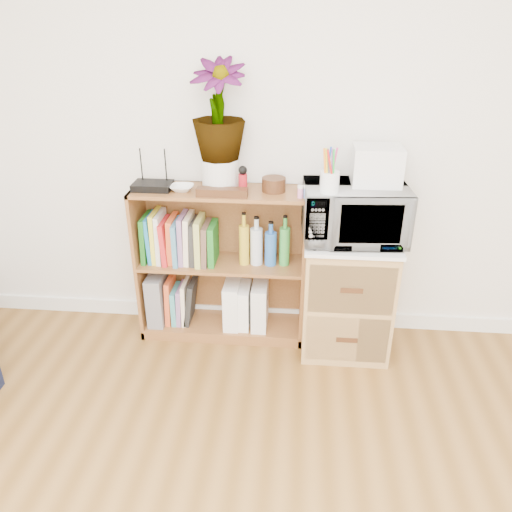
# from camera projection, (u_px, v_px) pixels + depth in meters

# --- Properties ---
(skirting_board) EXTENTS (4.00, 0.02, 0.10)m
(skirting_board) POSITION_uv_depth(u_px,v_px,m) (279.00, 315.00, 3.29)
(skirting_board) COLOR white
(skirting_board) RESTS_ON ground
(bookshelf) EXTENTS (1.00, 0.30, 0.95)m
(bookshelf) POSITION_uv_depth(u_px,v_px,m) (222.00, 265.00, 3.01)
(bookshelf) COLOR brown
(bookshelf) RESTS_ON ground
(wicker_unit) EXTENTS (0.50, 0.45, 0.70)m
(wicker_unit) POSITION_uv_depth(u_px,v_px,m) (346.00, 295.00, 2.94)
(wicker_unit) COLOR #9E7542
(wicker_unit) RESTS_ON ground
(microwave) EXTENTS (0.57, 0.41, 0.30)m
(microwave) POSITION_uv_depth(u_px,v_px,m) (354.00, 213.00, 2.70)
(microwave) COLOR white
(microwave) RESTS_ON wicker_unit
(pen_cup) EXTENTS (0.10, 0.10, 0.11)m
(pen_cup) POSITION_uv_depth(u_px,v_px,m) (329.00, 182.00, 2.52)
(pen_cup) COLOR white
(pen_cup) RESTS_ON microwave
(small_appliance) EXTENTS (0.25, 0.21, 0.20)m
(small_appliance) POSITION_uv_depth(u_px,v_px,m) (377.00, 165.00, 2.62)
(small_appliance) COLOR silver
(small_appliance) RESTS_ON microwave
(router) EXTENTS (0.22, 0.15, 0.04)m
(router) POSITION_uv_depth(u_px,v_px,m) (153.00, 186.00, 2.80)
(router) COLOR black
(router) RESTS_ON bookshelf
(white_bowl) EXTENTS (0.13, 0.13, 0.03)m
(white_bowl) POSITION_uv_depth(u_px,v_px,m) (182.00, 188.00, 2.78)
(white_bowl) COLOR white
(white_bowl) RESTS_ON bookshelf
(plant_pot) EXTENTS (0.20, 0.20, 0.17)m
(plant_pot) POSITION_uv_depth(u_px,v_px,m) (220.00, 174.00, 2.78)
(plant_pot) COLOR silver
(plant_pot) RESTS_ON bookshelf
(potted_plant) EXTENTS (0.29, 0.29, 0.52)m
(potted_plant) POSITION_uv_depth(u_px,v_px,m) (218.00, 110.00, 2.62)
(potted_plant) COLOR #2F7633
(potted_plant) RESTS_ON plant_pot
(trinket_box) EXTENTS (0.28, 0.07, 0.04)m
(trinket_box) POSITION_uv_depth(u_px,v_px,m) (222.00, 192.00, 2.70)
(trinket_box) COLOR #351D0E
(trinket_box) RESTS_ON bookshelf
(kokeshi_doll) EXTENTS (0.05, 0.05, 0.11)m
(kokeshi_doll) POSITION_uv_depth(u_px,v_px,m) (243.00, 184.00, 2.73)
(kokeshi_doll) COLOR maroon
(kokeshi_doll) RESTS_ON bookshelf
(wooden_bowl) EXTENTS (0.13, 0.13, 0.08)m
(wooden_bowl) POSITION_uv_depth(u_px,v_px,m) (274.00, 184.00, 2.77)
(wooden_bowl) COLOR #381F0F
(wooden_bowl) RESTS_ON bookshelf
(paint_jars) EXTENTS (0.11, 0.04, 0.06)m
(paint_jars) POSITION_uv_depth(u_px,v_px,m) (306.00, 193.00, 2.67)
(paint_jars) COLOR pink
(paint_jars) RESTS_ON bookshelf
(file_box) EXTENTS (0.10, 0.26, 0.33)m
(file_box) POSITION_uv_depth(u_px,v_px,m) (159.00, 296.00, 3.15)
(file_box) COLOR slate
(file_box) RESTS_ON bookshelf
(magazine_holder_left) EXTENTS (0.09, 0.23, 0.29)m
(magazine_holder_left) POSITION_uv_depth(u_px,v_px,m) (232.00, 303.00, 3.11)
(magazine_holder_left) COLOR white
(magazine_holder_left) RESTS_ON bookshelf
(magazine_holder_mid) EXTENTS (0.08, 0.21, 0.27)m
(magazine_holder_mid) POSITION_uv_depth(u_px,v_px,m) (243.00, 305.00, 3.11)
(magazine_holder_mid) COLOR white
(magazine_holder_mid) RESTS_ON bookshelf
(magazine_holder_right) EXTENTS (0.09, 0.23, 0.29)m
(magazine_holder_right) POSITION_uv_depth(u_px,v_px,m) (260.00, 304.00, 3.10)
(magazine_holder_right) COLOR silver
(magazine_holder_right) RESTS_ON bookshelf
(cookbooks) EXTENTS (0.44, 0.20, 0.31)m
(cookbooks) POSITION_uv_depth(u_px,v_px,m) (180.00, 239.00, 2.96)
(cookbooks) COLOR #1A621A
(cookbooks) RESTS_ON bookshelf
(liquor_bottles) EXTENTS (0.30, 0.07, 0.31)m
(liquor_bottles) POSITION_uv_depth(u_px,v_px,m) (264.00, 241.00, 2.91)
(liquor_bottles) COLOR gold
(liquor_bottles) RESTS_ON bookshelf
(lower_books) EXTENTS (0.19, 0.19, 0.30)m
(lower_books) POSITION_uv_depth(u_px,v_px,m) (181.00, 301.00, 3.15)
(lower_books) COLOR #DE5327
(lower_books) RESTS_ON bookshelf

